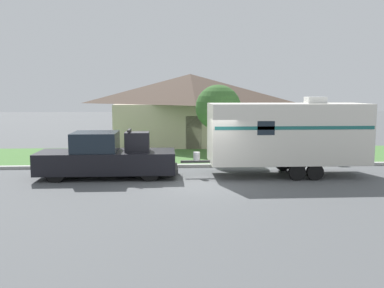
# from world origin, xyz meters

# --- Properties ---
(ground_plane) EXTENTS (120.00, 120.00, 0.00)m
(ground_plane) POSITION_xyz_m (0.00, 0.00, 0.00)
(ground_plane) COLOR #515456
(curb_strip) EXTENTS (80.00, 0.30, 0.14)m
(curb_strip) POSITION_xyz_m (0.00, 3.75, 0.07)
(curb_strip) COLOR #ADADA8
(curb_strip) RESTS_ON ground_plane
(lawn_strip) EXTENTS (80.00, 7.00, 0.03)m
(lawn_strip) POSITION_xyz_m (0.00, 7.40, 0.01)
(lawn_strip) COLOR #477538
(lawn_strip) RESTS_ON ground_plane
(house_across_street) EXTENTS (10.84, 8.37, 4.83)m
(house_across_street) POSITION_xyz_m (0.15, 13.81, 2.51)
(house_across_street) COLOR beige
(house_across_street) RESTS_ON ground_plane
(pickup_truck) EXTENTS (5.84, 2.05, 2.04)m
(pickup_truck) POSITION_xyz_m (-4.10, 1.49, 0.86)
(pickup_truck) COLOR black
(pickup_truck) RESTS_ON ground_plane
(travel_trailer) EXTENTS (7.90, 2.44, 3.39)m
(travel_trailer) POSITION_xyz_m (3.62, 1.49, 1.84)
(travel_trailer) COLOR black
(travel_trailer) RESTS_ON ground_plane
(mailbox) EXTENTS (0.48, 0.20, 1.22)m
(mailbox) POSITION_xyz_m (6.68, 4.37, 0.94)
(mailbox) COLOR brown
(mailbox) RESTS_ON ground_plane
(tree_in_yard) EXTENTS (2.37, 2.37, 3.97)m
(tree_in_yard) POSITION_xyz_m (1.15, 5.69, 2.77)
(tree_in_yard) COLOR brown
(tree_in_yard) RESTS_ON ground_plane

